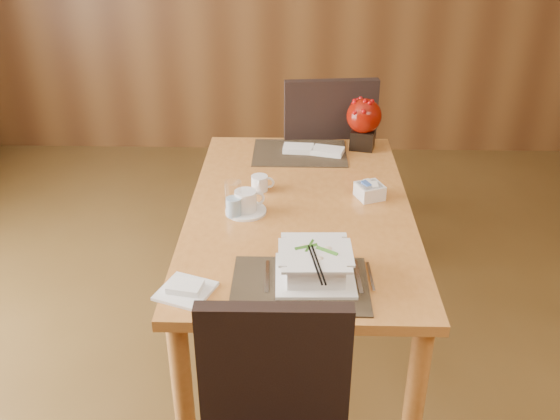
{
  "coord_description": "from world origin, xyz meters",
  "views": [
    {
      "loc": [
        -0.02,
        -1.63,
        1.94
      ],
      "look_at": [
        -0.07,
        0.35,
        0.87
      ],
      "focal_mm": 40.0,
      "sensor_mm": 36.0,
      "label": 1
    }
  ],
  "objects_px": {
    "dining_table": "(299,228)",
    "sugar_caddy": "(370,191)",
    "soup_setting": "(315,265)",
    "far_chair": "(325,156)",
    "coffee_cup": "(246,203)",
    "water_glass": "(233,200)",
    "creamer_jug": "(260,183)",
    "bread_plate": "(186,291)",
    "berry_decor": "(364,121)"
  },
  "relations": [
    {
      "from": "berry_decor",
      "to": "far_chair",
      "type": "bearing_deg",
      "value": 123.2
    },
    {
      "from": "dining_table",
      "to": "bread_plate",
      "type": "distance_m",
      "value": 0.71
    },
    {
      "from": "far_chair",
      "to": "creamer_jug",
      "type": "bearing_deg",
      "value": 60.88
    },
    {
      "from": "soup_setting",
      "to": "dining_table",
      "type": "bearing_deg",
      "value": 93.93
    },
    {
      "from": "water_glass",
      "to": "bread_plate",
      "type": "bearing_deg",
      "value": -102.2
    },
    {
      "from": "far_chair",
      "to": "bread_plate",
      "type": "bearing_deg",
      "value": 64.9
    },
    {
      "from": "creamer_jug",
      "to": "bread_plate",
      "type": "xyz_separation_m",
      "value": [
        -0.2,
        -0.75,
        -0.03
      ]
    },
    {
      "from": "sugar_caddy",
      "to": "far_chair",
      "type": "bearing_deg",
      "value": 100.66
    },
    {
      "from": "sugar_caddy",
      "to": "berry_decor",
      "type": "xyz_separation_m",
      "value": [
        0.02,
        0.54,
        0.11
      ]
    },
    {
      "from": "creamer_jug",
      "to": "berry_decor",
      "type": "height_order",
      "value": "berry_decor"
    },
    {
      "from": "water_glass",
      "to": "sugar_caddy",
      "type": "bearing_deg",
      "value": 18.1
    },
    {
      "from": "dining_table",
      "to": "berry_decor",
      "type": "distance_m",
      "value": 0.74
    },
    {
      "from": "coffee_cup",
      "to": "bread_plate",
      "type": "bearing_deg",
      "value": -105.74
    },
    {
      "from": "bread_plate",
      "to": "far_chair",
      "type": "height_order",
      "value": "far_chair"
    },
    {
      "from": "sugar_caddy",
      "to": "dining_table",
      "type": "bearing_deg",
      "value": -162.55
    },
    {
      "from": "berry_decor",
      "to": "far_chair",
      "type": "relative_size",
      "value": 0.24
    },
    {
      "from": "water_glass",
      "to": "berry_decor",
      "type": "distance_m",
      "value": 0.92
    },
    {
      "from": "coffee_cup",
      "to": "berry_decor",
      "type": "xyz_separation_m",
      "value": [
        0.52,
        0.68,
        0.1
      ]
    },
    {
      "from": "creamer_jug",
      "to": "sugar_caddy",
      "type": "height_order",
      "value": "creamer_jug"
    },
    {
      "from": "soup_setting",
      "to": "sugar_caddy",
      "type": "height_order",
      "value": "soup_setting"
    },
    {
      "from": "coffee_cup",
      "to": "water_glass",
      "type": "distance_m",
      "value": 0.07
    },
    {
      "from": "soup_setting",
      "to": "berry_decor",
      "type": "relative_size",
      "value": 1.07
    },
    {
      "from": "creamer_jug",
      "to": "dining_table",
      "type": "bearing_deg",
      "value": -40.98
    },
    {
      "from": "soup_setting",
      "to": "far_chair",
      "type": "distance_m",
      "value": 1.41
    },
    {
      "from": "creamer_jug",
      "to": "berry_decor",
      "type": "distance_m",
      "value": 0.69
    },
    {
      "from": "coffee_cup",
      "to": "water_glass",
      "type": "bearing_deg",
      "value": -139.0
    },
    {
      "from": "soup_setting",
      "to": "bread_plate",
      "type": "bearing_deg",
      "value": -169.3
    },
    {
      "from": "sugar_caddy",
      "to": "far_chair",
      "type": "height_order",
      "value": "far_chair"
    },
    {
      "from": "dining_table",
      "to": "soup_setting",
      "type": "xyz_separation_m",
      "value": [
        0.05,
        -0.51,
        0.15
      ]
    },
    {
      "from": "coffee_cup",
      "to": "water_glass",
      "type": "xyz_separation_m",
      "value": [
        -0.04,
        -0.04,
        0.04
      ]
    },
    {
      "from": "dining_table",
      "to": "far_chair",
      "type": "height_order",
      "value": "far_chair"
    },
    {
      "from": "soup_setting",
      "to": "creamer_jug",
      "type": "relative_size",
      "value": 2.96
    },
    {
      "from": "coffee_cup",
      "to": "water_glass",
      "type": "relative_size",
      "value": 1.08
    },
    {
      "from": "soup_setting",
      "to": "sugar_caddy",
      "type": "xyz_separation_m",
      "value": [
        0.24,
        0.6,
        -0.02
      ]
    },
    {
      "from": "water_glass",
      "to": "far_chair",
      "type": "height_order",
      "value": "far_chair"
    },
    {
      "from": "soup_setting",
      "to": "creamer_jug",
      "type": "height_order",
      "value": "soup_setting"
    },
    {
      "from": "berry_decor",
      "to": "bread_plate",
      "type": "bearing_deg",
      "value": -118.93
    },
    {
      "from": "far_chair",
      "to": "berry_decor",
      "type": "bearing_deg",
      "value": 117.14
    },
    {
      "from": "coffee_cup",
      "to": "water_glass",
      "type": "height_order",
      "value": "water_glass"
    },
    {
      "from": "bread_plate",
      "to": "soup_setting",
      "type": "bearing_deg",
      "value": 12.33
    },
    {
      "from": "dining_table",
      "to": "creamer_jug",
      "type": "distance_m",
      "value": 0.26
    },
    {
      "from": "bread_plate",
      "to": "far_chair",
      "type": "distance_m",
      "value": 1.57
    },
    {
      "from": "dining_table",
      "to": "creamer_jug",
      "type": "height_order",
      "value": "creamer_jug"
    },
    {
      "from": "creamer_jug",
      "to": "sugar_caddy",
      "type": "bearing_deg",
      "value": -7.19
    },
    {
      "from": "creamer_jug",
      "to": "bread_plate",
      "type": "distance_m",
      "value": 0.77
    },
    {
      "from": "dining_table",
      "to": "soup_setting",
      "type": "height_order",
      "value": "soup_setting"
    },
    {
      "from": "coffee_cup",
      "to": "creamer_jug",
      "type": "distance_m",
      "value": 0.2
    },
    {
      "from": "dining_table",
      "to": "berry_decor",
      "type": "xyz_separation_m",
      "value": [
        0.31,
        0.63,
        0.24
      ]
    },
    {
      "from": "dining_table",
      "to": "sugar_caddy",
      "type": "xyz_separation_m",
      "value": [
        0.29,
        0.09,
        0.13
      ]
    },
    {
      "from": "water_glass",
      "to": "far_chair",
      "type": "distance_m",
      "value": 1.08
    }
  ]
}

